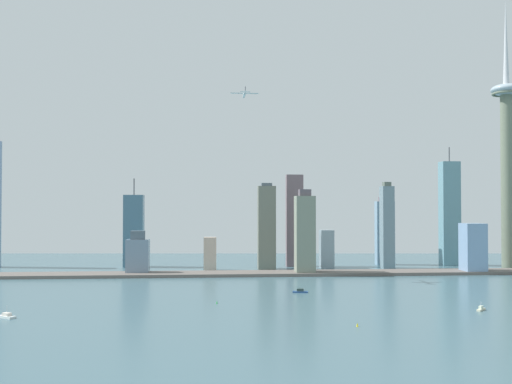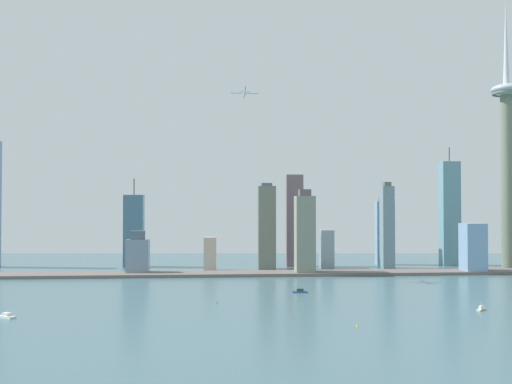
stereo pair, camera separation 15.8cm
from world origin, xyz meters
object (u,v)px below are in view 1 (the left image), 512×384
at_px(skyscraper_11, 267,227).
at_px(boat_1, 481,309).
at_px(observation_tower, 507,143).
at_px(skyscraper_7, 138,255).
at_px(channel_buoy_1, 217,302).
at_px(skyscraper_4, 387,226).
at_px(skyscraper_8, 473,248).
at_px(skyscraper_1, 210,254).
at_px(skyscraper_6, 305,234).
at_px(skyscraper_10, 450,213).
at_px(skyscraper_0, 134,231).
at_px(skyscraper_2, 295,220).
at_px(skyscraper_3, 385,232).
at_px(boat_0, 300,291).
at_px(skyscraper_13, 327,249).
at_px(boat_2, 7,316).
at_px(airplane, 244,94).
at_px(channel_buoy_2, 357,325).

bearing_deg(skyscraper_11, boat_1, -64.00).
distance_m(observation_tower, skyscraper_11, 343.77).
distance_m(skyscraper_7, skyscraper_11, 175.59).
bearing_deg(channel_buoy_1, skyscraper_4, 48.12).
relative_size(observation_tower, channel_buoy_1, 145.72).
xyz_separation_m(skyscraper_8, boat_1, (-105.85, -239.99, -30.26)).
distance_m(skyscraper_1, skyscraper_6, 134.52).
height_order(skyscraper_7, skyscraper_10, skyscraper_10).
relative_size(skyscraper_8, channel_buoy_1, 25.19).
bearing_deg(observation_tower, skyscraper_0, 172.74).
distance_m(observation_tower, skyscraper_2, 305.61).
relative_size(skyscraper_11, channel_buoy_1, 46.19).
relative_size(observation_tower, skyscraper_3, 3.73).
xyz_separation_m(skyscraper_2, boat_1, (107.28, -338.07, -63.18)).
xyz_separation_m(skyscraper_0, boat_0, (198.05, -243.88, -48.83)).
bearing_deg(observation_tower, channel_buoy_1, -148.95).
distance_m(skyscraper_7, boat_0, 235.84).
xyz_separation_m(skyscraper_13, boat_1, (66.50, -313.10, -24.72)).
bearing_deg(skyscraper_1, boat_0, -65.24).
xyz_separation_m(skyscraper_4, channel_buoy_1, (-231.98, -258.68, -55.78)).
relative_size(skyscraper_10, skyscraper_13, 3.25).
relative_size(skyscraper_11, boat_2, 7.42).
height_order(skyscraper_2, airplane, airplane).
relative_size(skyscraper_6, boat_1, 9.55).
bearing_deg(airplane, skyscraper_2, -30.43).
bearing_deg(skyscraper_2, skyscraper_4, -14.69).
bearing_deg(skyscraper_3, skyscraper_10, -9.24).
height_order(observation_tower, skyscraper_11, observation_tower).
xyz_separation_m(skyscraper_2, skyscraper_4, (122.99, -32.24, -7.48)).
bearing_deg(boat_0, skyscraper_11, 103.12).
bearing_deg(observation_tower, skyscraper_11, 175.62).
height_order(observation_tower, skyscraper_2, observation_tower).
relative_size(skyscraper_10, channel_buoy_2, 58.35).
relative_size(skyscraper_13, channel_buoy_2, 17.97).
xyz_separation_m(skyscraper_7, skyscraper_10, (430.41, 82.00, 50.16)).
height_order(skyscraper_1, channel_buoy_2, skyscraper_1).
distance_m(skyscraper_6, channel_buoy_2, 299.67).
xyz_separation_m(skyscraper_0, channel_buoy_2, (215.75, -400.01, -48.81)).
relative_size(skyscraper_2, skyscraper_13, 2.48).
relative_size(skyscraper_2, channel_buoy_2, 44.47).
height_order(skyscraper_11, airplane, airplane).
relative_size(observation_tower, channel_buoy_2, 126.03).
bearing_deg(skyscraper_1, skyscraper_3, 11.26).
relative_size(skyscraper_1, skyscraper_3, 0.44).
bearing_deg(skyscraper_10, skyscraper_7, -169.21).
distance_m(skyscraper_8, channel_buoy_1, 376.66).
distance_m(skyscraper_13, channel_buoy_1, 306.23).
height_order(skyscraper_4, skyscraper_8, skyscraper_4).
bearing_deg(skyscraper_2, airplane, -119.22).
height_order(skyscraper_2, skyscraper_7, skyscraper_2).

